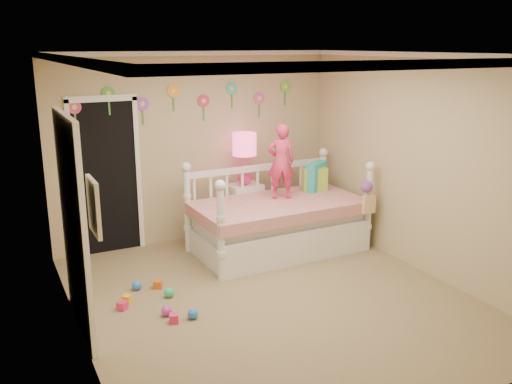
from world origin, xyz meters
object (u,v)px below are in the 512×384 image
daybed (278,206)px  child (281,162)px  table_lamp (244,151)px  nightstand (245,210)px

daybed → child: size_ratio=2.26×
child → table_lamp: (-0.24, 0.62, 0.06)m
daybed → child: child is taller
child → table_lamp: child is taller
child → daybed: bearing=67.3°
daybed → child: 0.59m
child → nightstand: size_ratio=1.31×
daybed → nightstand: bearing=100.4°
nightstand → table_lamp: bearing=-94.3°
daybed → nightstand: daybed is taller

